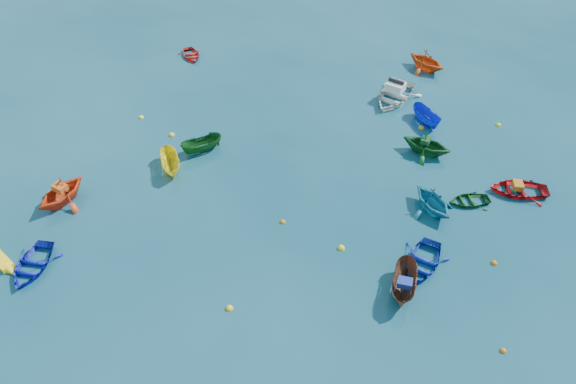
# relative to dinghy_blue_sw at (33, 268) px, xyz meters

# --- Properties ---
(ground) EXTENTS (160.00, 160.00, 0.00)m
(ground) POSITION_rel_dinghy_blue_sw_xyz_m (11.68, 2.78, 0.00)
(ground) COLOR #093647
(ground) RESTS_ON ground
(dinghy_blue_sw) EXTENTS (2.46, 3.32, 0.67)m
(dinghy_blue_sw) POSITION_rel_dinghy_blue_sw_xyz_m (0.00, 0.00, 0.00)
(dinghy_blue_sw) COLOR #0D1AAB
(dinghy_blue_sw) RESTS_ON ground
(sampan_brown_mid) EXTENTS (1.39, 3.21, 1.21)m
(sampan_brown_mid) POSITION_rel_dinghy_blue_sw_xyz_m (18.53, 2.23, 0.00)
(sampan_brown_mid) COLOR brown
(sampan_brown_mid) RESTS_ON ground
(dinghy_blue_se) EXTENTS (3.29, 3.92, 0.70)m
(dinghy_blue_se) POSITION_rel_dinghy_blue_sw_xyz_m (19.36, 4.04, 0.00)
(dinghy_blue_se) COLOR #0D2AA9
(dinghy_blue_se) RESTS_ON ground
(dinghy_orange_w) EXTENTS (3.64, 3.92, 1.68)m
(dinghy_orange_w) POSITION_rel_dinghy_blue_sw_xyz_m (-0.87, 4.89, 0.00)
(dinghy_orange_w) COLOR red
(dinghy_orange_w) RESTS_ON ground
(sampan_yellow_mid) EXTENTS (2.33, 3.06, 1.12)m
(sampan_yellow_mid) POSITION_rel_dinghy_blue_sw_xyz_m (4.20, 8.86, 0.00)
(sampan_yellow_mid) COLOR yellow
(sampan_yellow_mid) RESTS_ON ground
(dinghy_green_e) EXTENTS (2.83, 2.41, 0.50)m
(dinghy_green_e) POSITION_rel_dinghy_blue_sw_xyz_m (21.91, 9.36, 0.00)
(dinghy_green_e) COLOR #0F4316
(dinghy_green_e) RESTS_ON ground
(dinghy_cyan_se) EXTENTS (3.80, 3.88, 1.55)m
(dinghy_cyan_se) POSITION_rel_dinghy_blue_sw_xyz_m (19.81, 8.31, 0.00)
(dinghy_cyan_se) COLOR teal
(dinghy_cyan_se) RESTS_ON ground
(dinghy_green_n) EXTENTS (3.73, 3.46, 1.61)m
(dinghy_green_n) POSITION_rel_dinghy_blue_sw_xyz_m (19.39, 13.54, 0.00)
(dinghy_green_n) COLOR #12501F
(dinghy_green_n) RESTS_ON ground
(dinghy_red_ne) EXTENTS (3.55, 2.68, 0.69)m
(dinghy_red_ne) POSITION_rel_dinghy_blue_sw_xyz_m (24.76, 10.84, 0.00)
(dinghy_red_ne) COLOR #AF0E12
(dinghy_red_ne) RESTS_ON ground
(sampan_blue_far) EXTENTS (2.44, 2.88, 1.08)m
(sampan_blue_far) POSITION_rel_dinghy_blue_sw_xyz_m (19.37, 16.97, 0.00)
(sampan_blue_far) COLOR #1025CC
(sampan_blue_far) RESTS_ON ground
(dinghy_red_far) EXTENTS (2.89, 3.08, 0.52)m
(dinghy_red_far) POSITION_rel_dinghy_blue_sw_xyz_m (0.84, 22.57, 0.00)
(dinghy_red_far) COLOR red
(dinghy_red_far) RESTS_ON ground
(dinghy_orange_far) EXTENTS (4.13, 4.05, 1.65)m
(dinghy_orange_far) POSITION_rel_dinghy_blue_sw_xyz_m (19.22, 24.24, 0.00)
(dinghy_orange_far) COLOR #CE4C13
(dinghy_orange_far) RESTS_ON ground
(sampan_green_far) EXTENTS (2.78, 2.59, 1.07)m
(sampan_green_far) POSITION_rel_dinghy_blue_sw_xyz_m (5.48, 10.99, 0.00)
(sampan_green_far) COLOR #124E18
(sampan_green_far) RESTS_ON ground
(motorboat_white) EXTENTS (4.53, 5.22, 1.50)m
(motorboat_white) POSITION_rel_dinghy_blue_sw_xyz_m (17.09, 19.45, 0.00)
(motorboat_white) COLOR silver
(motorboat_white) RESTS_ON ground
(tarp_blue_a) EXTENTS (0.74, 0.58, 0.34)m
(tarp_blue_a) POSITION_rel_dinghy_blue_sw_xyz_m (18.52, 2.09, 0.78)
(tarp_blue_a) COLOR navy
(tarp_blue_a) RESTS_ON sampan_brown_mid
(tarp_orange_a) EXTENTS (0.90, 0.79, 0.37)m
(tarp_orange_a) POSITION_rel_dinghy_blue_sw_xyz_m (-0.85, 4.94, 1.03)
(tarp_orange_a) COLOR #D45415
(tarp_orange_a) RESTS_ON dinghy_orange_w
(tarp_green_b) EXTENTS (0.70, 0.80, 0.33)m
(tarp_green_b) POSITION_rel_dinghy_blue_sw_xyz_m (19.30, 13.58, 0.97)
(tarp_green_b) COLOR #10421E
(tarp_green_b) RESTS_ON dinghy_green_n
(tarp_orange_b) EXTENTS (0.61, 0.77, 0.35)m
(tarp_orange_b) POSITION_rel_dinghy_blue_sw_xyz_m (24.66, 10.83, 0.52)
(tarp_orange_b) COLOR #B46212
(tarp_orange_b) RESTS_ON dinghy_red_ne
(buoy_ye_a) EXTENTS (0.35, 0.35, 0.35)m
(buoy_ye_a) POSITION_rel_dinghy_blue_sw_xyz_m (10.49, -0.47, 0.00)
(buoy_ye_a) COLOR yellow
(buoy_ye_a) RESTS_ON ground
(buoy_or_b) EXTENTS (0.29, 0.29, 0.29)m
(buoy_or_b) POSITION_rel_dinghy_blue_sw_xyz_m (23.05, -0.30, 0.00)
(buoy_or_b) COLOR #D0610B
(buoy_or_b) RESTS_ON ground
(buoy_ye_b) EXTENTS (0.34, 0.34, 0.34)m
(buoy_ye_b) POSITION_rel_dinghy_blue_sw_xyz_m (0.22, 13.72, 0.00)
(buoy_ye_b) COLOR yellow
(buoy_ye_b) RESTS_ON ground
(buoy_or_c) EXTENTS (0.30, 0.30, 0.30)m
(buoy_or_c) POSITION_rel_dinghy_blue_sw_xyz_m (11.80, 5.71, 0.00)
(buoy_or_c) COLOR orange
(buoy_or_c) RESTS_ON ground
(buoy_ye_c) EXTENTS (0.39, 0.39, 0.39)m
(buoy_ye_c) POSITION_rel_dinghy_blue_sw_xyz_m (15.21, 4.41, 0.00)
(buoy_ye_c) COLOR yellow
(buoy_ye_c) RESTS_ON ground
(buoy_or_d) EXTENTS (0.33, 0.33, 0.33)m
(buoy_or_d) POSITION_rel_dinghy_blue_sw_xyz_m (23.03, 4.91, 0.00)
(buoy_or_d) COLOR #D85D0B
(buoy_or_d) RESTS_ON ground
(buoy_ye_d) EXTENTS (0.39, 0.39, 0.39)m
(buoy_ye_d) POSITION_rel_dinghy_blue_sw_xyz_m (2.97, 12.20, 0.00)
(buoy_ye_d) COLOR yellow
(buoy_ye_d) RESTS_ON ground
(buoy_or_e) EXTENTS (0.38, 0.38, 0.38)m
(buoy_or_e) POSITION_rel_dinghy_blue_sw_xyz_m (19.10, 16.22, 0.00)
(buoy_or_e) COLOR orange
(buoy_or_e) RESTS_ON ground
(buoy_ye_e) EXTENTS (0.35, 0.35, 0.35)m
(buoy_ye_e) POSITION_rel_dinghy_blue_sw_xyz_m (24.20, 17.58, 0.00)
(buoy_ye_e) COLOR yellow
(buoy_ye_e) RESTS_ON ground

